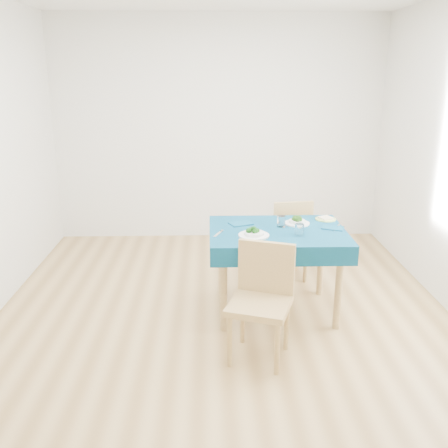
{
  "coord_description": "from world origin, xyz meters",
  "views": [
    {
      "loc": [
        -0.12,
        -3.9,
        2.06
      ],
      "look_at": [
        0.0,
        0.0,
        0.85
      ],
      "focal_mm": 40.0,
      "sensor_mm": 36.0,
      "label": 1
    }
  ],
  "objects_px": {
    "bowl_near": "(254,231)",
    "side_plate": "(326,219)",
    "bowl_far": "(297,220)",
    "chair_far": "(288,233)",
    "chair_near": "(260,292)",
    "table": "(276,271)"
  },
  "relations": [
    {
      "from": "chair_far",
      "to": "side_plate",
      "type": "xyz_separation_m",
      "value": [
        0.27,
        -0.46,
        0.28
      ]
    },
    {
      "from": "table",
      "to": "bowl_near",
      "type": "bearing_deg",
      "value": -144.14
    },
    {
      "from": "table",
      "to": "bowl_far",
      "type": "bearing_deg",
      "value": 39.83
    },
    {
      "from": "bowl_near",
      "to": "table",
      "type": "bearing_deg",
      "value": 35.86
    },
    {
      "from": "table",
      "to": "chair_near",
      "type": "xyz_separation_m",
      "value": [
        -0.22,
        -0.75,
        0.15
      ]
    },
    {
      "from": "chair_far",
      "to": "bowl_near",
      "type": "distance_m",
      "value": 1.05
    },
    {
      "from": "chair_far",
      "to": "bowl_near",
      "type": "relative_size",
      "value": 3.81
    },
    {
      "from": "bowl_far",
      "to": "chair_far",
      "type": "bearing_deg",
      "value": 88.46
    },
    {
      "from": "chair_far",
      "to": "bowl_far",
      "type": "distance_m",
      "value": 0.66
    },
    {
      "from": "bowl_far",
      "to": "chair_near",
      "type": "bearing_deg",
      "value": -114.45
    },
    {
      "from": "bowl_near",
      "to": "side_plate",
      "type": "bearing_deg",
      "value": 32.66
    },
    {
      "from": "side_plate",
      "to": "bowl_near",
      "type": "bearing_deg",
      "value": -147.34
    },
    {
      "from": "chair_near",
      "to": "side_plate",
      "type": "xyz_separation_m",
      "value": [
        0.7,
        1.04,
        0.23
      ]
    },
    {
      "from": "table",
      "to": "chair_far",
      "type": "height_order",
      "value": "chair_far"
    },
    {
      "from": "table",
      "to": "chair_near",
      "type": "bearing_deg",
      "value": -106.34
    },
    {
      "from": "bowl_far",
      "to": "side_plate",
      "type": "distance_m",
      "value": 0.31
    },
    {
      "from": "bowl_near",
      "to": "bowl_far",
      "type": "height_order",
      "value": "bowl_near"
    },
    {
      "from": "chair_near",
      "to": "side_plate",
      "type": "height_order",
      "value": "chair_near"
    },
    {
      "from": "bowl_near",
      "to": "bowl_far",
      "type": "relative_size",
      "value": 1.15
    },
    {
      "from": "chair_far",
      "to": "bowl_near",
      "type": "xyz_separation_m",
      "value": [
        -0.43,
        -0.9,
        0.31
      ]
    },
    {
      "from": "chair_near",
      "to": "bowl_near",
      "type": "xyz_separation_m",
      "value": [
        0.0,
        0.59,
        0.26
      ]
    },
    {
      "from": "table",
      "to": "side_plate",
      "type": "bearing_deg",
      "value": 31.14
    }
  ]
}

